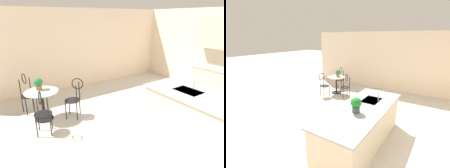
% 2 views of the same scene
% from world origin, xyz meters
% --- Properties ---
extents(ground_plane, '(40.00, 40.00, 0.00)m').
position_xyz_m(ground_plane, '(0.00, 0.00, 0.00)').
color(ground_plane, beige).
extents(wall_left_window, '(0.12, 7.80, 2.70)m').
position_xyz_m(wall_left_window, '(-4.26, 0.00, 1.35)').
color(wall_left_window, beige).
rests_on(wall_left_window, ground).
extents(kitchen_island, '(2.80, 1.06, 0.92)m').
position_xyz_m(kitchen_island, '(0.30, 0.85, 0.46)').
color(kitchen_island, beige).
rests_on(kitchen_island, ground).
extents(bistro_table, '(0.80, 0.80, 0.74)m').
position_xyz_m(bistro_table, '(-2.44, -1.69, 0.45)').
color(bistro_table, black).
rests_on(bistro_table, ground).
extents(chair_near_window, '(0.52, 0.49, 1.04)m').
position_xyz_m(chair_near_window, '(-1.75, -1.87, 0.57)').
color(chair_near_window, black).
rests_on(chair_near_window, ground).
extents(chair_by_island, '(0.53, 0.53, 1.04)m').
position_xyz_m(chair_by_island, '(-2.10, -1.00, 0.57)').
color(chair_by_island, black).
rests_on(chair_by_island, ground).
extents(chair_toward_desk, '(0.51, 0.44, 1.04)m').
position_xyz_m(chair_toward_desk, '(-3.09, -1.91, 0.57)').
color(chair_toward_desk, black).
rests_on(chair_toward_desk, ground).
extents(sink_faucet, '(0.02, 0.02, 0.22)m').
position_xyz_m(sink_faucet, '(-0.25, 1.03, 1.03)').
color(sink_faucet, '#B2B5BA').
rests_on(sink_faucet, kitchen_island).
extents(potted_plant_on_table, '(0.21, 0.21, 0.29)m').
position_xyz_m(potted_plant_on_table, '(-2.58, -1.71, 0.91)').
color(potted_plant_on_table, '#9E603D').
rests_on(potted_plant_on_table, bistro_table).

